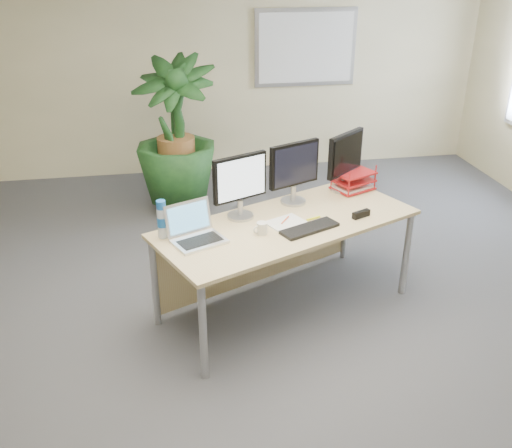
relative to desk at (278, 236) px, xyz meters
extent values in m
plane|color=#434448|center=(-0.18, -0.71, -0.61)|extent=(8.00, 8.00, 0.00)
cube|color=#C2B889|center=(-0.18, 3.29, 0.74)|extent=(7.00, 0.04, 2.70)
cube|color=#B8B8BD|center=(1.02, 3.26, 0.94)|extent=(1.30, 0.03, 0.95)
cube|color=white|center=(1.02, 3.24, 0.94)|extent=(1.20, 0.01, 0.85)
cube|color=tan|center=(0.05, -0.10, 0.15)|extent=(2.20, 1.61, 0.03)
cube|color=tan|center=(-0.12, 0.26, -0.24)|extent=(1.77, 0.80, 0.63)
cylinder|color=#A4A5A8|center=(-0.68, -0.84, -0.24)|extent=(0.05, 0.05, 0.75)
cylinder|color=#A4A5A8|center=(1.08, -0.06, -0.24)|extent=(0.05, 0.05, 0.75)
cylinder|color=#A4A5A8|center=(-0.99, -0.15, -0.24)|extent=(0.05, 0.05, 0.75)
cylinder|color=#A4A5A8|center=(0.77, 0.63, -0.24)|extent=(0.05, 0.05, 0.75)
imported|color=#133517|center=(-0.70, 1.96, 0.14)|extent=(1.09, 1.09, 1.50)
cylinder|color=#A4A5A8|center=(-0.30, 0.04, 0.18)|extent=(0.21, 0.21, 0.02)
cylinder|color=#A4A5A8|center=(-0.30, 0.04, 0.25)|extent=(0.04, 0.04, 0.12)
cube|color=black|center=(-0.30, 0.04, 0.49)|extent=(0.43, 0.22, 0.35)
cube|color=#D1E3F9|center=(-0.28, 0.02, 0.49)|extent=(0.38, 0.17, 0.31)
cylinder|color=#A4A5A8|center=(0.17, 0.25, 0.18)|extent=(0.21, 0.21, 0.02)
cylinder|color=#A4A5A8|center=(0.17, 0.25, 0.25)|extent=(0.04, 0.04, 0.13)
cube|color=black|center=(0.17, 0.25, 0.50)|extent=(0.44, 0.23, 0.35)
cube|color=black|center=(0.19, 0.23, 0.50)|extent=(0.38, 0.17, 0.31)
cylinder|color=#A4A5A8|center=(0.66, 0.44, 0.18)|extent=(0.21, 0.21, 0.02)
cylinder|color=#A4A5A8|center=(0.66, 0.44, 0.25)|extent=(0.04, 0.04, 0.13)
cube|color=black|center=(0.66, 0.44, 0.50)|extent=(0.38, 0.33, 0.36)
cube|color=black|center=(0.68, 0.41, 0.50)|extent=(0.33, 0.27, 0.31)
cube|color=silver|center=(-0.65, -0.33, 0.18)|extent=(0.43, 0.37, 0.02)
cube|color=black|center=(-0.64, -0.34, 0.19)|extent=(0.34, 0.27, 0.00)
cube|color=silver|center=(-0.71, -0.19, 0.30)|extent=(0.35, 0.20, 0.23)
cube|color=#59AAE5|center=(-0.71, -0.20, 0.30)|extent=(0.30, 0.17, 0.19)
cube|color=black|center=(0.18, -0.27, 0.18)|extent=(0.48, 0.33, 0.03)
cylinder|color=silver|center=(-0.18, -0.27, 0.21)|extent=(0.08, 0.08, 0.09)
torus|color=silver|center=(-0.23, -0.27, 0.21)|extent=(0.06, 0.04, 0.06)
cube|color=white|center=(0.03, -0.13, 0.17)|extent=(0.34, 0.31, 0.01)
cylinder|color=#E14C19|center=(0.03, -0.10, 0.18)|extent=(0.09, 0.12, 0.01)
cylinder|color=#FAFB1A|center=(0.26, -0.09, 0.17)|extent=(0.12, 0.06, 0.02)
cylinder|color=silver|center=(-0.90, -0.20, 0.28)|extent=(0.07, 0.07, 0.22)
cylinder|color=blue|center=(-0.90, -0.20, 0.42)|extent=(0.07, 0.07, 0.06)
cylinder|color=blue|center=(-0.90, -0.20, 0.29)|extent=(0.07, 0.07, 0.07)
cube|color=#AA1417|center=(0.75, 0.44, 0.18)|extent=(0.40, 0.36, 0.02)
cube|color=#AA1417|center=(0.75, 0.44, 0.25)|extent=(0.40, 0.36, 0.02)
cube|color=#AA1417|center=(0.75, 0.44, 0.32)|extent=(0.40, 0.36, 0.02)
cube|color=white|center=(0.75, 0.44, 0.20)|extent=(0.37, 0.32, 0.02)
cube|color=black|center=(0.63, -0.12, 0.19)|extent=(0.16, 0.10, 0.05)
camera|label=1|loc=(-0.86, -3.94, 2.04)|focal=40.00mm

